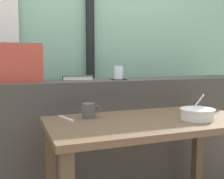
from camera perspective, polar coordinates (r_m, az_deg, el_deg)
The scene contains 11 objects.
outdoor_backdrop at distance 2.73m, azimuth -6.27°, elevation 13.80°, with size 4.80×0.08×2.80m, color #84B293.
window_divider_post at distance 2.67m, azimuth -4.53°, elevation 11.82°, with size 0.07×0.05×2.60m, color black.
dark_console_ledge at distance 2.16m, azimuth -1.61°, elevation -9.77°, with size 2.80×0.36×0.89m, color #423D38.
breakfast_table at distance 1.63m, azimuth 7.81°, elevation -10.10°, with size 1.17×0.60×0.70m.
coaster_square at distance 2.08m, azimuth 1.33°, elevation 2.11°, with size 0.10×0.10×0.01m, color black.
juice_glass at distance 2.08m, azimuth 1.33°, elevation 3.40°, with size 0.07×0.07×0.10m.
closed_book at distance 2.06m, azimuth -7.04°, elevation 2.40°, with size 0.25×0.19×0.03m.
throw_pillow at distance 1.97m, azimuth -18.88°, elevation 5.24°, with size 0.32×0.14×0.26m, color #B74233.
soup_bowl at distance 1.64m, azimuth 17.17°, elevation -4.85°, with size 0.19×0.19×0.15m.
fork_utensil at distance 1.62m, azimuth -9.49°, elevation -5.87°, with size 0.02×0.17×0.01m, color silver.
ceramic_mug at distance 1.62m, azimuth -4.79°, elevation -4.34°, with size 0.11×0.08×0.08m.
Camera 1 is at (-0.67, -1.42, 1.05)m, focal length 44.35 mm.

